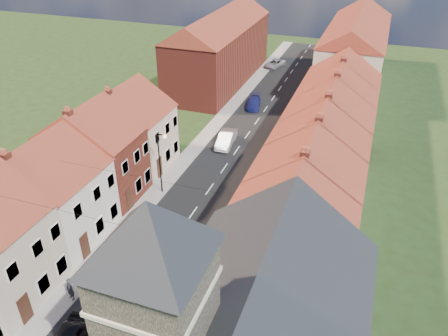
% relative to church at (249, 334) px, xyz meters
% --- Properties ---
extents(road, '(7.00, 90.00, 0.02)m').
position_rel_church_xyz_m(road, '(-9.36, 26.68, -5.87)').
color(road, black).
rests_on(road, ground).
extents(pavement_left, '(1.80, 90.00, 0.12)m').
position_rel_church_xyz_m(pavement_left, '(-13.76, 26.68, -5.82)').
color(pavement_left, '#A39C94').
rests_on(pavement_left, ground).
extents(pavement_right, '(1.80, 90.00, 0.12)m').
position_rel_church_xyz_m(pavement_right, '(-4.96, 26.68, -5.82)').
color(pavement_right, '#A39C94').
rests_on(pavement_right, ground).
extents(church, '(11.25, 14.25, 15.20)m').
position_rel_church_xyz_m(church, '(0.00, 0.00, 0.00)').
color(church, black).
rests_on(church, ground).
extents(cottage_r_tudor, '(8.30, 5.20, 9.00)m').
position_rel_church_xyz_m(cottage_r_tudor, '(-0.09, 9.37, -1.41)').
color(cottage_r_tudor, '#AEA092').
rests_on(cottage_r_tudor, ground).
extents(cottage_r_white_near, '(8.30, 6.00, 9.00)m').
position_rel_church_xyz_m(cottage_r_white_near, '(-0.06, 14.77, -1.40)').
color(cottage_r_white_near, beige).
rests_on(cottage_r_white_near, ground).
extents(cottage_r_cream_mid, '(8.30, 5.20, 9.00)m').
position_rel_church_xyz_m(cottage_r_cream_mid, '(-0.06, 20.17, -1.40)').
color(cottage_r_cream_mid, silver).
rests_on(cottage_r_cream_mid, ground).
extents(cottage_r_pink, '(8.30, 6.00, 9.00)m').
position_rel_church_xyz_m(cottage_r_pink, '(-0.06, 25.57, -1.40)').
color(cottage_r_pink, beige).
rests_on(cottage_r_pink, ground).
extents(cottage_r_white_far, '(8.30, 5.20, 9.00)m').
position_rel_church_xyz_m(cottage_r_white_far, '(-0.06, 30.97, -1.40)').
color(cottage_r_white_far, maroon).
rests_on(cottage_r_white_far, ground).
extents(cottage_r_cream_far, '(8.30, 6.00, 9.00)m').
position_rel_church_xyz_m(cottage_r_cream_far, '(-0.06, 36.37, -1.40)').
color(cottage_r_cream_far, beige).
rests_on(cottage_r_cream_far, ground).
extents(cottage_l_white, '(8.30, 6.90, 8.80)m').
position_rel_church_xyz_m(cottage_l_white, '(-18.66, 8.62, -1.51)').
color(cottage_l_white, silver).
rests_on(cottage_l_white, ground).
extents(cottage_l_brick_mid, '(8.30, 5.70, 9.10)m').
position_rel_church_xyz_m(cottage_l_brick_mid, '(-18.66, 14.72, -1.35)').
color(cottage_l_brick_mid, maroon).
rests_on(cottage_l_brick_mid, ground).
extents(cottage_l_pink, '(8.30, 6.30, 8.80)m').
position_rel_church_xyz_m(cottage_l_pink, '(-18.66, 20.52, -1.51)').
color(cottage_l_pink, beige).
rests_on(cottage_l_pink, ground).
extents(block_right_far, '(8.30, 24.20, 10.50)m').
position_rel_church_xyz_m(block_right_far, '(-0.06, 51.68, -0.58)').
color(block_right_far, '#AEA092').
rests_on(block_right_far, ground).
extents(block_left_far, '(8.30, 24.20, 10.50)m').
position_rel_church_xyz_m(block_left_far, '(-18.66, 46.68, -0.58)').
color(block_left_far, maroon).
rests_on(block_left_far, ground).
extents(lamppost, '(0.88, 0.15, 6.00)m').
position_rel_church_xyz_m(lamppost, '(-13.17, 16.68, -2.34)').
color(lamppost, black).
rests_on(lamppost, pavement_left).
extents(car_mid, '(1.89, 4.55, 1.46)m').
position_rel_church_xyz_m(car_mid, '(-10.86, 27.54, -5.15)').
color(car_mid, silver).
rests_on(car_mid, ground).
extents(car_far, '(2.51, 4.44, 1.21)m').
position_rel_church_xyz_m(car_far, '(-11.02, 38.75, -5.27)').
color(car_far, navy).
rests_on(car_far, ground).
extents(car_distant, '(3.25, 4.76, 1.21)m').
position_rel_church_xyz_m(car_distant, '(-12.56, 55.94, -5.27)').
color(car_distant, '#B5B8BE').
rests_on(car_distant, ground).
extents(pedestrian_left, '(0.72, 0.57, 1.72)m').
position_rel_church_xyz_m(pedestrian_left, '(-13.13, 3.12, -4.89)').
color(pedestrian_left, black).
rests_on(pedestrian_left, pavement_left).
extents(pedestrian_right, '(1.09, 0.96, 1.88)m').
position_rel_church_xyz_m(pedestrian_right, '(-4.48, 15.29, -4.82)').
color(pedestrian_right, '#2B2422').
rests_on(pedestrian_right, pavement_right).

